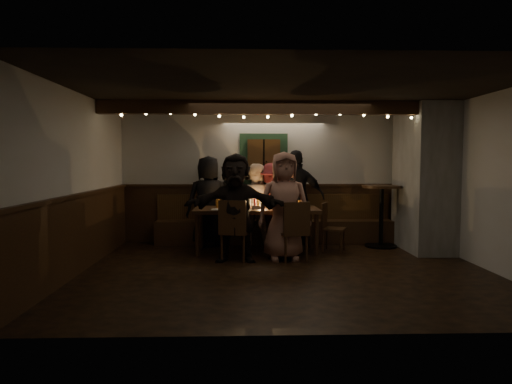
{
  "coord_description": "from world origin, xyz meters",
  "views": [
    {
      "loc": [
        -0.63,
        -6.6,
        1.61
      ],
      "look_at": [
        -0.38,
        1.6,
        1.05
      ],
      "focal_mm": 32.0,
      "sensor_mm": 36.0,
      "label": 1
    }
  ],
  "objects_px": {
    "person_a": "(208,201)",
    "person_c": "(255,204)",
    "chair_near_left": "(234,227)",
    "chair_near_right": "(295,228)",
    "person_b": "(234,204)",
    "person_f": "(236,207)",
    "chair_end": "(329,224)",
    "high_top": "(381,208)",
    "dining_table": "(256,212)",
    "person_e": "(297,198)",
    "person_d": "(273,204)",
    "person_g": "(284,206)"
  },
  "relations": [
    {
      "from": "person_b",
      "to": "dining_table",
      "type": "bearing_deg",
      "value": 136.77
    },
    {
      "from": "chair_near_left",
      "to": "chair_end",
      "type": "relative_size",
      "value": 1.15
    },
    {
      "from": "person_c",
      "to": "person_b",
      "type": "bearing_deg",
      "value": 16.52
    },
    {
      "from": "person_a",
      "to": "person_f",
      "type": "distance_m",
      "value": 1.48
    },
    {
      "from": "person_g",
      "to": "dining_table",
      "type": "bearing_deg",
      "value": 119.12
    },
    {
      "from": "person_b",
      "to": "person_g",
      "type": "height_order",
      "value": "person_g"
    },
    {
      "from": "dining_table",
      "to": "high_top",
      "type": "xyz_separation_m",
      "value": [
        2.36,
        0.4,
        0.02
      ]
    },
    {
      "from": "person_f",
      "to": "person_b",
      "type": "bearing_deg",
      "value": 96.57
    },
    {
      "from": "person_a",
      "to": "person_e",
      "type": "xyz_separation_m",
      "value": [
        1.69,
        0.03,
        0.06
      ]
    },
    {
      "from": "chair_end",
      "to": "high_top",
      "type": "relative_size",
      "value": 0.75
    },
    {
      "from": "chair_end",
      "to": "person_e",
      "type": "bearing_deg",
      "value": 127.89
    },
    {
      "from": "person_a",
      "to": "person_b",
      "type": "relative_size",
      "value": 1.08
    },
    {
      "from": "chair_near_right",
      "to": "person_g",
      "type": "relative_size",
      "value": 0.55
    },
    {
      "from": "person_d",
      "to": "person_c",
      "type": "bearing_deg",
      "value": -4.33
    },
    {
      "from": "dining_table",
      "to": "chair_near_left",
      "type": "xyz_separation_m",
      "value": [
        -0.38,
        -0.77,
        -0.15
      ]
    },
    {
      "from": "chair_end",
      "to": "person_d",
      "type": "relative_size",
      "value": 0.55
    },
    {
      "from": "chair_near_right",
      "to": "person_c",
      "type": "xyz_separation_m",
      "value": [
        -0.59,
        1.55,
        0.24
      ]
    },
    {
      "from": "chair_end",
      "to": "chair_near_right",
      "type": "bearing_deg",
      "value": -130.39
    },
    {
      "from": "chair_near_left",
      "to": "person_c",
      "type": "height_order",
      "value": "person_c"
    },
    {
      "from": "person_d",
      "to": "person_f",
      "type": "height_order",
      "value": "person_f"
    },
    {
      "from": "high_top",
      "to": "person_b",
      "type": "height_order",
      "value": "person_b"
    },
    {
      "from": "chair_end",
      "to": "person_b",
      "type": "relative_size",
      "value": 0.55
    },
    {
      "from": "chair_near_left",
      "to": "person_e",
      "type": "bearing_deg",
      "value": 50.68
    },
    {
      "from": "person_f",
      "to": "person_g",
      "type": "height_order",
      "value": "person_g"
    },
    {
      "from": "dining_table",
      "to": "person_c",
      "type": "distance_m",
      "value": 0.73
    },
    {
      "from": "dining_table",
      "to": "chair_near_left",
      "type": "distance_m",
      "value": 0.87
    },
    {
      "from": "person_f",
      "to": "person_c",
      "type": "bearing_deg",
      "value": 80.81
    },
    {
      "from": "dining_table",
      "to": "chair_near_left",
      "type": "relative_size",
      "value": 2.2
    },
    {
      "from": "dining_table",
      "to": "person_a",
      "type": "bearing_deg",
      "value": 143.93
    },
    {
      "from": "chair_end",
      "to": "high_top",
      "type": "bearing_deg",
      "value": 19.82
    },
    {
      "from": "high_top",
      "to": "person_c",
      "type": "height_order",
      "value": "person_c"
    },
    {
      "from": "person_a",
      "to": "dining_table",
      "type": "bearing_deg",
      "value": 130.07
    },
    {
      "from": "dining_table",
      "to": "high_top",
      "type": "distance_m",
      "value": 2.39
    },
    {
      "from": "person_f",
      "to": "high_top",
      "type": "bearing_deg",
      "value": 27.04
    },
    {
      "from": "person_a",
      "to": "person_c",
      "type": "distance_m",
      "value": 0.89
    },
    {
      "from": "person_g",
      "to": "person_a",
      "type": "bearing_deg",
      "value": 131.04
    },
    {
      "from": "person_a",
      "to": "person_c",
      "type": "bearing_deg",
      "value": 171.48
    },
    {
      "from": "person_a",
      "to": "high_top",
      "type": "bearing_deg",
      "value": 161.87
    },
    {
      "from": "chair_end",
      "to": "person_b",
      "type": "xyz_separation_m",
      "value": [
        -1.72,
        0.72,
        0.3
      ]
    },
    {
      "from": "person_b",
      "to": "person_c",
      "type": "distance_m",
      "value": 0.41
    },
    {
      "from": "person_c",
      "to": "person_d",
      "type": "xyz_separation_m",
      "value": [
        0.34,
        0.0,
        0.01
      ]
    },
    {
      "from": "person_c",
      "to": "person_e",
      "type": "bearing_deg",
      "value": -166.14
    },
    {
      "from": "person_b",
      "to": "person_f",
      "type": "relative_size",
      "value": 0.91
    },
    {
      "from": "person_f",
      "to": "person_g",
      "type": "bearing_deg",
      "value": 10.41
    },
    {
      "from": "chair_near_right",
      "to": "person_g",
      "type": "height_order",
      "value": "person_g"
    },
    {
      "from": "chair_near_right",
      "to": "person_g",
      "type": "distance_m",
      "value": 0.41
    },
    {
      "from": "chair_near_right",
      "to": "person_c",
      "type": "relative_size",
      "value": 0.62
    },
    {
      "from": "chair_near_left",
      "to": "chair_near_right",
      "type": "height_order",
      "value": "chair_near_left"
    },
    {
      "from": "chair_end",
      "to": "person_c",
      "type": "bearing_deg",
      "value": 151.62
    },
    {
      "from": "person_c",
      "to": "person_g",
      "type": "distance_m",
      "value": 1.45
    }
  ]
}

